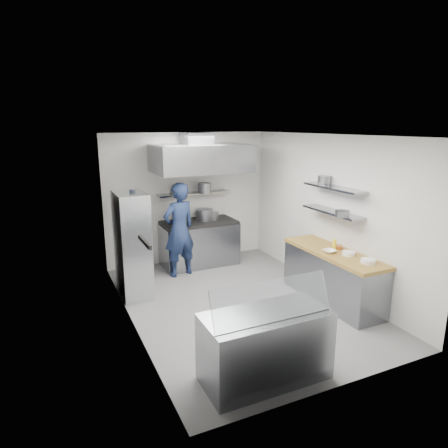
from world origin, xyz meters
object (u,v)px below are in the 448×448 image
chef (179,230)px  display_case (265,346)px  gas_range (199,244)px  wire_rack (132,244)px

chef → display_case: size_ratio=1.25×
gas_range → display_case: 4.17m
wire_rack → display_case: 3.27m
gas_range → display_case: (-0.76, -4.10, -0.03)m
gas_range → display_case: bearing=-100.5°
gas_range → wire_rack: wire_rack is taller
gas_range → chef: chef is taller
gas_range → chef: bearing=-142.9°
chef → display_case: chef is taller
chef → display_case: (-0.18, -3.66, -0.52)m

